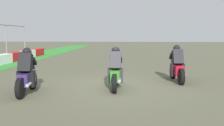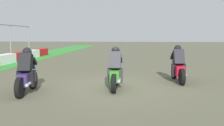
# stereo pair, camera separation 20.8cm
# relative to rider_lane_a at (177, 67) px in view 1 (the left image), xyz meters

# --- Properties ---
(ground_plane) EXTENTS (120.00, 120.00, 0.00)m
(ground_plane) POSITION_rel_rider_lane_a_xyz_m (-1.21, 2.55, -0.62)
(ground_plane) COLOR #54543F
(rider_lane_a) EXTENTS (2.04, 0.55, 1.51)m
(rider_lane_a) POSITION_rel_rider_lane_a_xyz_m (0.00, 0.00, 0.00)
(rider_lane_a) COLOR black
(rider_lane_a) RESTS_ON ground_plane
(rider_lane_b) EXTENTS (2.04, 0.54, 1.51)m
(rider_lane_b) POSITION_rel_rider_lane_a_xyz_m (-1.50, 2.46, 0.00)
(rider_lane_b) COLOR black
(rider_lane_b) RESTS_ON ground_plane
(rider_lane_c) EXTENTS (2.04, 0.57, 1.51)m
(rider_lane_c) POSITION_rel_rider_lane_a_xyz_m (-2.42, 5.32, 0.00)
(rider_lane_c) COLOR black
(rider_lane_c) RESTS_ON ground_plane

